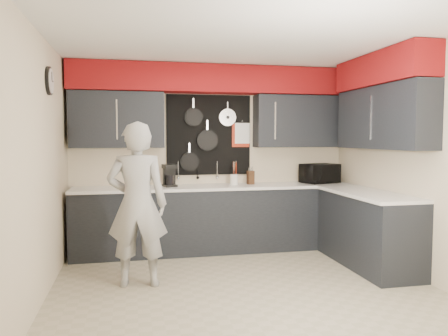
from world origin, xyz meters
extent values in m
plane|color=tan|center=(0.00, 0.00, 0.00)|extent=(4.00, 4.00, 0.00)
cube|color=beige|center=(0.00, 1.75, 1.30)|extent=(4.00, 0.01, 2.60)
cube|color=black|center=(-1.33, 1.59, 1.83)|extent=(1.24, 0.32, 0.75)
cube|color=black|center=(1.28, 1.59, 1.83)|extent=(1.34, 0.32, 0.75)
cube|color=maroon|center=(0.00, 1.57, 2.40)|extent=(3.94, 0.36, 0.38)
cube|color=black|center=(-0.05, 1.74, 1.62)|extent=(1.22, 0.03, 1.15)
cylinder|color=black|center=(-0.28, 1.70, 1.88)|extent=(0.26, 0.04, 0.26)
cylinder|color=black|center=(-0.08, 1.70, 1.55)|extent=(0.30, 0.04, 0.30)
cylinder|color=black|center=(-0.34, 1.70, 1.24)|extent=(0.27, 0.04, 0.27)
cylinder|color=silver|center=(0.22, 1.70, 1.88)|extent=(0.25, 0.02, 0.25)
cube|color=#B2260D|center=(0.42, 1.72, 1.62)|extent=(0.26, 0.01, 0.34)
cube|color=white|center=(0.44, 1.70, 1.65)|extent=(0.22, 0.01, 0.30)
cylinder|color=silver|center=(-0.50, 1.71, 1.13)|extent=(0.01, 0.01, 0.20)
cylinder|color=silver|center=(-0.22, 1.71, 1.13)|extent=(0.01, 0.01, 0.20)
cylinder|color=silver|center=(0.07, 1.71, 1.13)|extent=(0.01, 0.01, 0.20)
cylinder|color=silver|center=(0.35, 1.71, 1.13)|extent=(0.01, 0.01, 0.20)
cube|color=beige|center=(2.00, 0.00, 1.30)|extent=(0.01, 3.50, 2.60)
cube|color=black|center=(1.84, 0.30, 1.83)|extent=(0.32, 1.70, 0.75)
cube|color=maroon|center=(1.82, 0.30, 2.40)|extent=(0.36, 1.70, 0.38)
cube|color=beige|center=(-2.00, 0.00, 1.30)|extent=(0.01, 3.50, 2.60)
cylinder|color=black|center=(-1.98, 0.40, 2.18)|extent=(0.04, 0.30, 0.30)
cylinder|color=white|center=(-1.96, 0.40, 2.18)|extent=(0.01, 0.26, 0.26)
cube|color=black|center=(0.00, 1.45, 0.44)|extent=(3.90, 0.60, 0.88)
cube|color=white|center=(0.00, 1.44, 0.90)|extent=(3.90, 0.63, 0.04)
cube|color=black|center=(1.70, 0.35, 0.44)|extent=(0.60, 1.60, 0.88)
cube|color=white|center=(1.69, 0.35, 0.90)|extent=(0.63, 1.60, 0.04)
cube|color=black|center=(0.00, 1.19, 0.05)|extent=(3.90, 0.06, 0.10)
imported|color=black|center=(1.55, 1.46, 1.06)|extent=(0.59, 0.48, 0.28)
cube|color=#391D12|center=(0.51, 1.50, 1.02)|extent=(0.10, 0.10, 0.19)
cylinder|color=white|center=(0.27, 1.50, 0.99)|extent=(0.12, 0.12, 0.15)
cube|color=black|center=(-0.65, 1.45, 0.93)|extent=(0.21, 0.23, 0.03)
cube|color=black|center=(-0.65, 1.52, 1.08)|extent=(0.17, 0.09, 0.28)
cube|color=black|center=(-0.65, 1.45, 1.20)|extent=(0.21, 0.23, 0.06)
cylinder|color=black|center=(-0.65, 1.43, 1.01)|extent=(0.10, 0.10, 0.13)
imported|color=#999896|center=(-1.10, 0.20, 0.88)|extent=(0.69, 0.50, 1.76)
camera|label=1|loc=(-1.15, -4.49, 1.59)|focal=35.00mm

